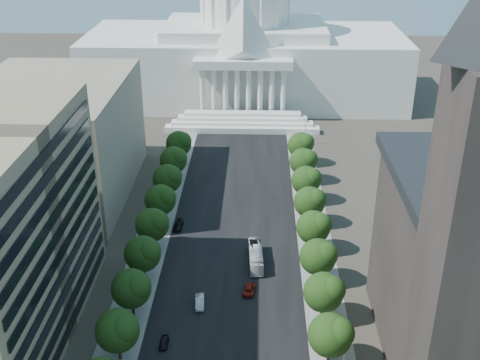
# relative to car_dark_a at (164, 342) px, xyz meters

# --- Properties ---
(road_asphalt) EXTENTS (30.00, 260.00, 0.01)m
(road_asphalt) POSITION_rel_car_dark_a_xyz_m (10.92, 50.31, -0.64)
(road_asphalt) COLOR black
(road_asphalt) RESTS_ON ground
(sidewalk_left) EXTENTS (8.00, 260.00, 0.02)m
(sidewalk_left) POSITION_rel_car_dark_a_xyz_m (-8.08, 50.31, -0.64)
(sidewalk_left) COLOR gray
(sidewalk_left) RESTS_ON ground
(sidewalk_right) EXTENTS (8.00, 260.00, 0.02)m
(sidewalk_right) POSITION_rel_car_dark_a_xyz_m (29.92, 50.31, -0.64)
(sidewalk_right) COLOR gray
(sidewalk_right) RESTS_ON ground
(capitol) EXTENTS (120.00, 56.00, 73.00)m
(capitol) POSITION_rel_car_dark_a_xyz_m (10.92, 145.20, 19.37)
(capitol) COLOR white
(capitol) RESTS_ON ground
(office_block_left_far) EXTENTS (38.00, 52.00, 30.00)m
(office_block_left_far) POSITION_rel_car_dark_a_xyz_m (-37.08, 60.31, 14.36)
(office_block_left_far) COLOR gray
(office_block_left_far) RESTS_ON ground
(tree_l_c) EXTENTS (7.79, 7.60, 9.97)m
(tree_l_c) POSITION_rel_car_dark_a_xyz_m (-6.74, -3.89, 5.82)
(tree_l_c) COLOR #33261C
(tree_l_c) RESTS_ON ground
(tree_l_d) EXTENTS (7.79, 7.60, 9.97)m
(tree_l_d) POSITION_rel_car_dark_a_xyz_m (-6.74, 8.11, 5.82)
(tree_l_d) COLOR #33261C
(tree_l_d) RESTS_ON ground
(tree_l_e) EXTENTS (7.79, 7.60, 9.97)m
(tree_l_e) POSITION_rel_car_dark_a_xyz_m (-6.74, 20.11, 5.82)
(tree_l_e) COLOR #33261C
(tree_l_e) RESTS_ON ground
(tree_l_f) EXTENTS (7.79, 7.60, 9.97)m
(tree_l_f) POSITION_rel_car_dark_a_xyz_m (-6.74, 32.11, 5.82)
(tree_l_f) COLOR #33261C
(tree_l_f) RESTS_ON ground
(tree_l_g) EXTENTS (7.79, 7.60, 9.97)m
(tree_l_g) POSITION_rel_car_dark_a_xyz_m (-6.74, 44.11, 5.82)
(tree_l_g) COLOR #33261C
(tree_l_g) RESTS_ON ground
(tree_l_h) EXTENTS (7.79, 7.60, 9.97)m
(tree_l_h) POSITION_rel_car_dark_a_xyz_m (-6.74, 56.11, 5.82)
(tree_l_h) COLOR #33261C
(tree_l_h) RESTS_ON ground
(tree_l_i) EXTENTS (7.79, 7.60, 9.97)m
(tree_l_i) POSITION_rel_car_dark_a_xyz_m (-6.74, 68.11, 5.82)
(tree_l_i) COLOR #33261C
(tree_l_i) RESTS_ON ground
(tree_l_j) EXTENTS (7.79, 7.60, 9.97)m
(tree_l_j) POSITION_rel_car_dark_a_xyz_m (-6.74, 80.11, 5.82)
(tree_l_j) COLOR #33261C
(tree_l_j) RESTS_ON ground
(tree_r_c) EXTENTS (7.79, 7.60, 9.97)m
(tree_r_c) POSITION_rel_car_dark_a_xyz_m (29.26, -3.89, 5.82)
(tree_r_c) COLOR #33261C
(tree_r_c) RESTS_ON ground
(tree_r_d) EXTENTS (7.79, 7.60, 9.97)m
(tree_r_d) POSITION_rel_car_dark_a_xyz_m (29.26, 8.11, 5.82)
(tree_r_d) COLOR #33261C
(tree_r_d) RESTS_ON ground
(tree_r_e) EXTENTS (7.79, 7.60, 9.97)m
(tree_r_e) POSITION_rel_car_dark_a_xyz_m (29.26, 20.11, 5.82)
(tree_r_e) COLOR #33261C
(tree_r_e) RESTS_ON ground
(tree_r_f) EXTENTS (7.79, 7.60, 9.97)m
(tree_r_f) POSITION_rel_car_dark_a_xyz_m (29.26, 32.11, 5.82)
(tree_r_f) COLOR #33261C
(tree_r_f) RESTS_ON ground
(tree_r_g) EXTENTS (7.79, 7.60, 9.97)m
(tree_r_g) POSITION_rel_car_dark_a_xyz_m (29.26, 44.11, 5.82)
(tree_r_g) COLOR #33261C
(tree_r_g) RESTS_ON ground
(tree_r_h) EXTENTS (7.79, 7.60, 9.97)m
(tree_r_h) POSITION_rel_car_dark_a_xyz_m (29.26, 56.11, 5.82)
(tree_r_h) COLOR #33261C
(tree_r_h) RESTS_ON ground
(tree_r_i) EXTENTS (7.79, 7.60, 9.97)m
(tree_r_i) POSITION_rel_car_dark_a_xyz_m (29.26, 68.11, 5.82)
(tree_r_i) COLOR #33261C
(tree_r_i) RESTS_ON ground
(tree_r_j) EXTENTS (7.79, 7.60, 9.97)m
(tree_r_j) POSITION_rel_car_dark_a_xyz_m (29.26, 80.11, 5.82)
(tree_r_j) COLOR #33261C
(tree_r_j) RESTS_ON ground
(streetlight_b) EXTENTS (2.61, 0.44, 9.00)m
(streetlight_b) POSITION_rel_car_dark_a_xyz_m (30.82, -4.69, 5.18)
(streetlight_b) COLOR gray
(streetlight_b) RESTS_ON ground
(streetlight_c) EXTENTS (2.61, 0.44, 9.00)m
(streetlight_c) POSITION_rel_car_dark_a_xyz_m (30.82, 20.31, 5.18)
(streetlight_c) COLOR gray
(streetlight_c) RESTS_ON ground
(streetlight_d) EXTENTS (2.61, 0.44, 9.00)m
(streetlight_d) POSITION_rel_car_dark_a_xyz_m (30.82, 45.31, 5.18)
(streetlight_d) COLOR gray
(streetlight_d) RESTS_ON ground
(streetlight_e) EXTENTS (2.61, 0.44, 9.00)m
(streetlight_e) POSITION_rel_car_dark_a_xyz_m (30.82, 70.31, 5.18)
(streetlight_e) COLOR gray
(streetlight_e) RESTS_ON ground
(streetlight_f) EXTENTS (2.61, 0.44, 9.00)m
(streetlight_f) POSITION_rel_car_dark_a_xyz_m (30.82, 95.31, 5.18)
(streetlight_f) COLOR gray
(streetlight_f) RESTS_ON ground
(car_dark_a) EXTENTS (1.56, 3.76, 1.27)m
(car_dark_a) POSITION_rel_car_dark_a_xyz_m (0.00, 0.00, 0.00)
(car_dark_a) COLOR black
(car_dark_a) RESTS_ON ground
(car_silver) EXTENTS (2.16, 5.14, 1.65)m
(car_silver) POSITION_rel_car_dark_a_xyz_m (5.37, 11.72, 0.19)
(car_silver) COLOR #ACAFB4
(car_silver) RESTS_ON ground
(car_red) EXTENTS (2.83, 5.23, 1.39)m
(car_red) POSITION_rel_car_dark_a_xyz_m (14.97, 16.46, 0.06)
(car_red) COLOR maroon
(car_red) RESTS_ON ground
(car_dark_b) EXTENTS (2.34, 5.08, 1.44)m
(car_dark_b) POSITION_rel_car_dark_a_xyz_m (-2.58, 41.53, 0.08)
(car_dark_b) COLOR black
(car_dark_b) RESTS_ON ground
(city_bus) EXTENTS (3.45, 12.27, 3.38)m
(city_bus) POSITION_rel_car_dark_a_xyz_m (16.25, 27.04, 1.05)
(city_bus) COLOR silver
(city_bus) RESTS_ON ground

